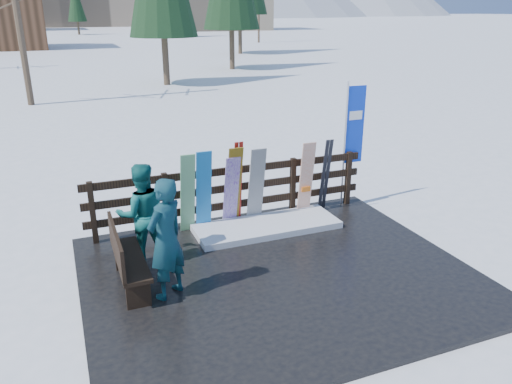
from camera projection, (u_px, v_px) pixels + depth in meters
name	position (u px, v px, depth m)	size (l,w,h in m)	color
ground	(278.00, 277.00, 7.98)	(700.00, 700.00, 0.00)	white
deck	(278.00, 274.00, 7.97)	(6.00, 5.00, 0.08)	black
fence	(232.00, 190.00, 9.64)	(5.60, 0.10, 1.15)	black
snow_patch	(267.00, 226.00, 9.49)	(2.74, 1.00, 0.12)	white
bench	(125.00, 257.00, 7.34)	(0.41, 1.50, 0.97)	black
snowboard_0	(204.00, 191.00, 9.18)	(0.29, 0.03, 1.59)	#1D7CC9
snowboard_1	(188.00, 194.00, 9.08)	(0.27, 0.03, 1.59)	silver
snowboard_2	(234.00, 187.00, 9.38)	(0.28, 0.03, 1.64)	gold
snowboard_3	(231.00, 192.00, 9.40)	(0.28, 0.03, 1.45)	silver
snowboard_4	(256.00, 186.00, 9.56)	(0.31, 0.03, 1.54)	black
snowboard_5	(306.00, 179.00, 9.93)	(0.28, 0.03, 1.54)	white
ski_pair_a	(238.00, 183.00, 9.47)	(0.16, 0.22, 1.66)	#A11C13
ski_pair_b	(325.00, 175.00, 10.16)	(0.17, 0.25, 1.53)	black
rental_flag	(352.00, 130.00, 10.29)	(0.45, 0.04, 2.60)	silver
person_front	(166.00, 239.00, 7.02)	(0.66, 0.43, 1.80)	#14514F
person_back	(142.00, 214.00, 8.02)	(0.82, 0.64, 1.69)	#15635F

